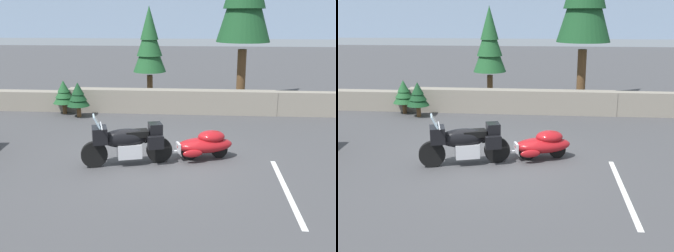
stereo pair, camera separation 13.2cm
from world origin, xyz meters
TOP-DOWN VIEW (x-y plane):
  - ground_plane at (0.00, 0.00)m, footprint 80.00×80.00m
  - stone_guard_wall at (-0.10, 5.54)m, footprint 24.00×0.59m
  - touring_motorcycle at (-0.66, -0.24)m, footprint 2.25×1.15m
  - car_shaped_trailer at (1.30, 0.37)m, footprint 2.21×1.12m
  - pine_tree_secondary at (-1.06, 7.51)m, footprint 1.40×1.40m
  - pine_sapling_near at (-3.36, 4.59)m, footprint 0.83×0.83m
  - pine_sapling_farther at (-4.05, 5.06)m, footprint 0.83×0.83m
  - parking_stripe_marker at (3.08, -1.50)m, footprint 0.12×3.60m

SIDE VIEW (x-z plane):
  - ground_plane at x=0.00m, z-range 0.00..0.00m
  - parking_stripe_marker at x=3.08m, z-range 0.00..0.01m
  - car_shaped_trailer at x=1.30m, z-range 0.03..0.79m
  - stone_guard_wall at x=-0.10m, z-range -0.02..0.88m
  - touring_motorcycle at x=-0.66m, z-range -0.04..1.29m
  - pine_sapling_farther at x=-4.05m, z-range 0.16..1.45m
  - pine_sapling_near at x=-3.36m, z-range 0.16..1.46m
  - pine_tree_secondary at x=-1.06m, z-range 0.51..4.58m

